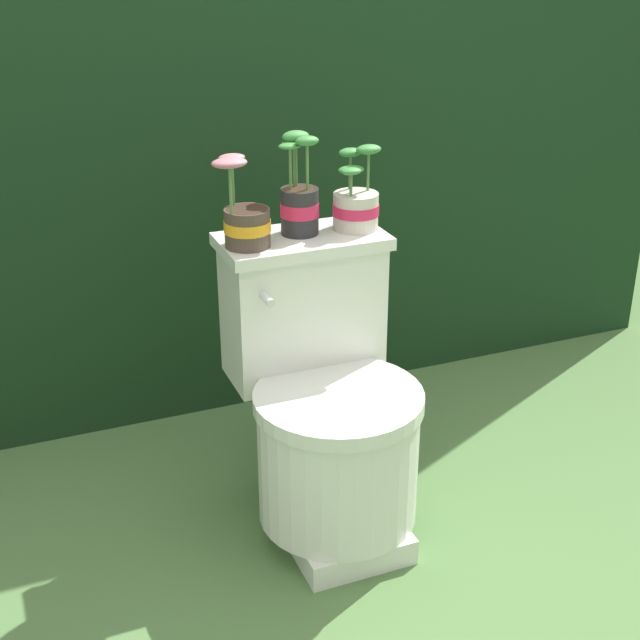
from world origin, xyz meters
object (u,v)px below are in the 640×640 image
at_px(toilet, 326,411).
at_px(potted_plant_left, 246,220).
at_px(potted_plant_midleft, 299,199).
at_px(potted_plant_middle, 356,203).

bearing_deg(toilet, potted_plant_left, 137.22).
xyz_separation_m(potted_plant_midleft, potted_plant_middle, (0.14, -0.02, -0.02)).
bearing_deg(potted_plant_left, potted_plant_midleft, 15.51).
bearing_deg(potted_plant_middle, potted_plant_left, -175.15).
bearing_deg(potted_plant_left, potted_plant_middle, 4.85).
relative_size(toilet, potted_plant_midleft, 2.94).
xyz_separation_m(toilet, potted_plant_left, (-0.15, 0.14, 0.47)).
height_order(potted_plant_midleft, potted_plant_middle, potted_plant_midleft).
relative_size(toilet, potted_plant_left, 3.30).
bearing_deg(potted_plant_middle, toilet, -131.52).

